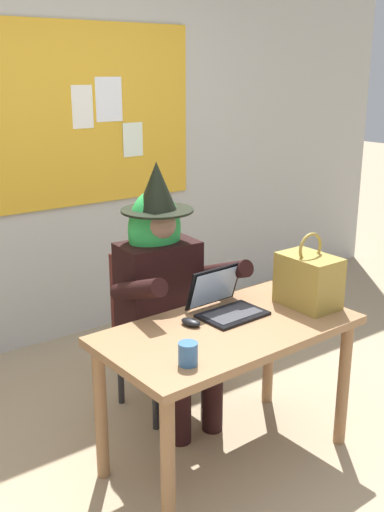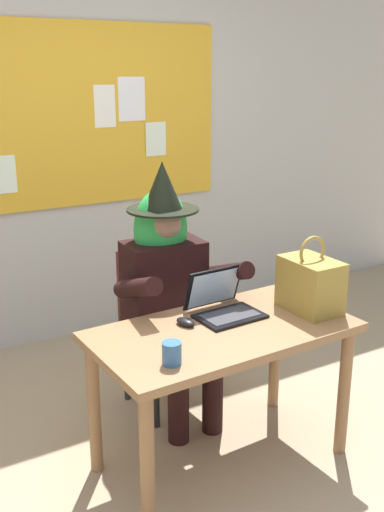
# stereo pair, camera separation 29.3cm
# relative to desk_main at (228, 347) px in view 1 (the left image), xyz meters

# --- Properties ---
(ground_plane) EXTENTS (24.00, 24.00, 0.00)m
(ground_plane) POSITION_rel_desk_main_xyz_m (-0.16, -0.13, -0.61)
(ground_plane) COLOR tan
(wall_back_bulletin) EXTENTS (6.71, 2.02, 2.90)m
(wall_back_bulletin) POSITION_rel_desk_main_xyz_m (-0.15, 1.83, 0.85)
(wall_back_bulletin) COLOR #B2B2AD
(wall_back_bulletin) RESTS_ON ground
(desk_main) EXTENTS (1.23, 0.68, 0.71)m
(desk_main) POSITION_rel_desk_main_xyz_m (0.00, 0.00, 0.00)
(desk_main) COLOR #8E6642
(desk_main) RESTS_ON ground
(chair_at_desk) EXTENTS (0.44, 0.44, 0.90)m
(chair_at_desk) POSITION_rel_desk_main_xyz_m (0.02, 0.68, -0.10)
(chair_at_desk) COLOR #4C1E19
(chair_at_desk) RESTS_ON ground
(person_costumed) EXTENTS (0.62, 0.67, 1.40)m
(person_costumed) POSITION_rel_desk_main_xyz_m (0.02, 0.56, 0.17)
(person_costumed) COLOR black
(person_costumed) RESTS_ON ground
(laptop) EXTENTS (0.33, 0.30, 0.22)m
(laptop) POSITION_rel_desk_main_xyz_m (0.09, 0.13, 0.15)
(laptop) COLOR black
(laptop) RESTS_ON desk_main
(computer_mouse) EXTENTS (0.08, 0.12, 0.03)m
(computer_mouse) POSITION_rel_desk_main_xyz_m (-0.14, 0.11, 0.12)
(computer_mouse) COLOR black
(computer_mouse) RESTS_ON desk_main
(handbag) EXTENTS (0.20, 0.30, 0.38)m
(handbag) POSITION_rel_desk_main_xyz_m (0.48, -0.03, 0.24)
(handbag) COLOR olive
(handbag) RESTS_ON desk_main
(coffee_mug) EXTENTS (0.08, 0.08, 0.09)m
(coffee_mug) POSITION_rel_desk_main_xyz_m (-0.37, -0.19, 0.15)
(coffee_mug) COLOR #336099
(coffee_mug) RESTS_ON desk_main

